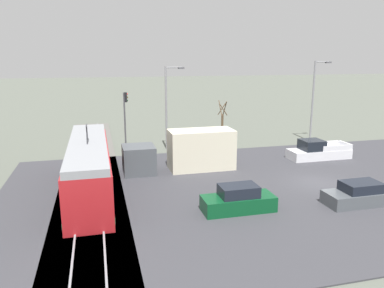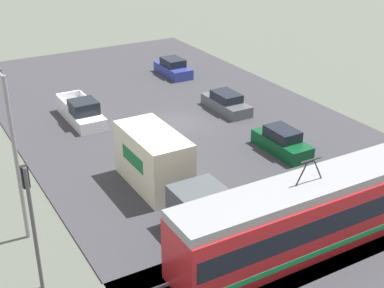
% 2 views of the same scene
% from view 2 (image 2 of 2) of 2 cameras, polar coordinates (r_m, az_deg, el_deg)
% --- Properties ---
extents(ground_plane, '(320.00, 320.00, 0.00)m').
position_cam_2_polar(ground_plane, '(39.28, -1.35, 2.26)').
color(ground_plane, '#565B51').
extents(road_surface, '(22.92, 44.88, 0.08)m').
position_cam_2_polar(road_surface, '(39.27, -1.35, 2.32)').
color(road_surface, '#38383D').
rests_on(road_surface, ground).
extents(rail_bed, '(60.35, 4.40, 0.22)m').
position_cam_2_polar(rail_bed, '(27.77, 15.23, -9.18)').
color(rail_bed, '#5B5954').
rests_on(rail_bed, ground).
extents(light_rail_tram, '(13.56, 2.69, 4.65)m').
position_cam_2_polar(light_rail_tram, '(25.45, 11.96, -7.55)').
color(light_rail_tram, '#B21E23').
rests_on(light_rail_tram, ground).
extents(box_truck, '(2.55, 9.06, 3.26)m').
position_cam_2_polar(box_truck, '(29.31, -3.04, -2.78)').
color(box_truck, '#4C5156').
rests_on(box_truck, ground).
extents(pickup_truck, '(2.02, 5.67, 1.76)m').
position_cam_2_polar(pickup_truck, '(40.08, -11.74, 3.35)').
color(pickup_truck, silver).
rests_on(pickup_truck, ground).
extents(sedan_car_0, '(1.72, 4.39, 1.61)m').
position_cam_2_polar(sedan_car_0, '(34.96, 9.55, 0.20)').
color(sedan_car_0, '#0C4723').
rests_on(sedan_car_0, ground).
extents(sedan_car_1, '(1.89, 4.26, 1.57)m').
position_cam_2_polar(sedan_car_1, '(49.50, -2.03, 8.07)').
color(sedan_car_1, navy).
rests_on(sedan_car_1, ground).
extents(sedan_car_2, '(1.83, 4.59, 1.44)m').
position_cam_2_polar(sedan_car_2, '(41.27, 3.67, 4.39)').
color(sedan_car_2, '#4C5156').
rests_on(sedan_car_2, ground).
extents(traffic_light_pole, '(0.28, 0.47, 5.81)m').
position_cam_2_polar(traffic_light_pole, '(22.48, -16.79, -7.08)').
color(traffic_light_pole, '#47474C').
rests_on(traffic_light_pole, ground).
extents(street_lamp_near_crossing, '(0.36, 1.95, 8.28)m').
position_cam_2_polar(street_lamp_near_crossing, '(25.73, -18.48, -0.40)').
color(street_lamp_near_crossing, gray).
rests_on(street_lamp_near_crossing, ground).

